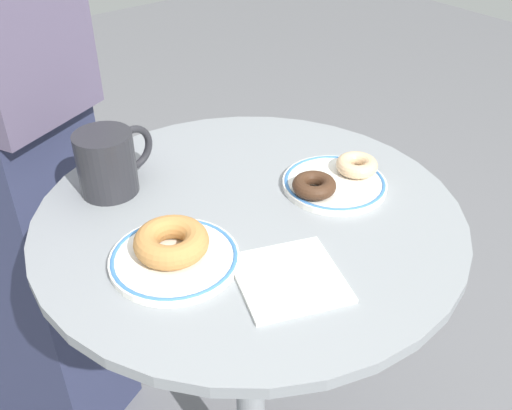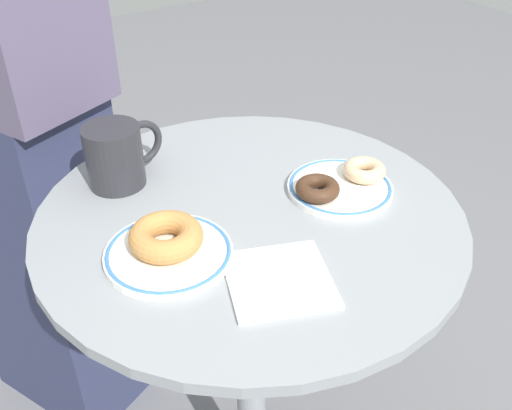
# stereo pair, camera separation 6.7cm
# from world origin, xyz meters

# --- Properties ---
(cafe_table) EXTENTS (0.65, 0.65, 0.77)m
(cafe_table) POSITION_xyz_m (0.00, 0.00, 0.51)
(cafe_table) COLOR gray
(cafe_table) RESTS_ON ground
(plate_left) EXTENTS (0.18, 0.18, 0.01)m
(plate_left) POSITION_xyz_m (-0.15, -0.03, 0.77)
(plate_left) COLOR white
(plate_left) RESTS_ON cafe_table
(plate_right) EXTENTS (0.17, 0.17, 0.01)m
(plate_right) POSITION_xyz_m (0.15, -0.03, 0.77)
(plate_right) COLOR white
(plate_right) RESTS_ON cafe_table
(donut_old_fashioned) EXTENTS (0.12, 0.12, 0.03)m
(donut_old_fashioned) POSITION_xyz_m (-0.15, -0.02, 0.79)
(donut_old_fashioned) COLOR #BC7F42
(donut_old_fashioned) RESTS_ON plate_left
(donut_glazed) EXTENTS (0.08, 0.08, 0.02)m
(donut_glazed) POSITION_xyz_m (0.20, -0.03, 0.79)
(donut_glazed) COLOR #E0B789
(donut_glazed) RESTS_ON plate_right
(donut_chocolate) EXTENTS (0.07, 0.07, 0.02)m
(donut_chocolate) POSITION_xyz_m (0.10, -0.03, 0.79)
(donut_chocolate) COLOR #422819
(donut_chocolate) RESTS_ON plate_right
(paper_napkin) EXTENTS (0.17, 0.17, 0.01)m
(paper_napkin) POSITION_xyz_m (-0.05, -0.15, 0.77)
(paper_napkin) COLOR white
(paper_napkin) RESTS_ON cafe_table
(coffee_mug) EXTENTS (0.13, 0.09, 0.10)m
(coffee_mug) POSITION_xyz_m (-0.13, 0.18, 0.82)
(coffee_mug) COLOR #28282D
(coffee_mug) RESTS_ON cafe_table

